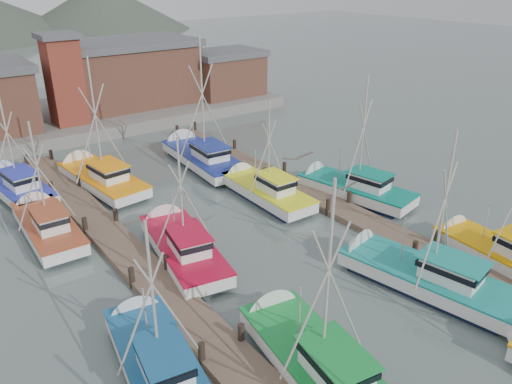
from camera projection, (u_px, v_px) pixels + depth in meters
ground at (312, 279)px, 26.69m from camera, size 260.00×260.00×0.00m
dock_left at (158, 286)px, 25.76m from camera, size 2.30×46.00×1.50m
dock_right at (348, 213)px, 33.37m from camera, size 2.30×46.00×1.50m
quay at (79, 117)px, 53.51m from camera, size 44.00×16.00×1.20m
shed_center at (127, 72)px, 55.09m from camera, size 14.84×9.54×6.90m
shed_right at (225, 72)px, 59.22m from camera, size 8.48×6.36×5.20m
lookout_tower at (64, 79)px, 47.46m from camera, size 3.60×3.60×8.50m
boat_4 at (312, 357)px, 20.39m from camera, size 4.24×9.61×9.72m
boat_5 at (417, 274)px, 25.96m from camera, size 4.74×10.06×9.51m
boat_6 at (155, 358)px, 20.38m from camera, size 3.93×8.87×8.01m
boat_7 at (495, 252)px, 27.94m from camera, size 3.63×8.46×9.08m
boat_8 at (181, 245)px, 28.70m from camera, size 4.32×9.40×8.13m
boat_9 at (263, 189)px, 35.80m from camera, size 3.24×8.70×7.96m
boat_10 at (46, 224)px, 30.94m from camera, size 3.38×8.66×8.14m
boat_11 at (349, 187)px, 36.13m from camera, size 4.50×9.38×9.68m
boat_12 at (99, 177)px, 37.87m from camera, size 4.23×9.96×10.65m
boat_13 at (201, 156)px, 42.07m from camera, size 4.63×10.66×11.59m
boat_14 at (15, 186)px, 36.40m from camera, size 3.82×9.11×8.52m
gull_near at (298, 158)px, 20.91m from camera, size 1.55×0.65×0.24m
gull_far at (346, 187)px, 24.58m from camera, size 1.54×0.61×0.24m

